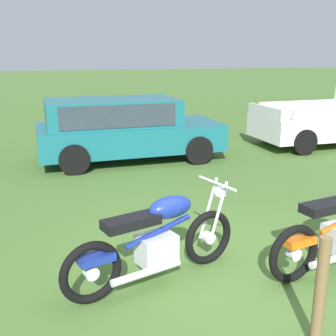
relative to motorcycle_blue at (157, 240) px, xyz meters
name	(u,v)px	position (x,y,z in m)	size (l,w,h in m)	color
ground_plane	(242,277)	(0.93, -0.20, -0.48)	(120.00, 120.00, 0.00)	#476B2D
motorcycle_blue	(157,240)	(0.00, 0.00, 0.00)	(2.07, 0.93, 1.02)	black
car_teal	(121,125)	(0.58, 5.40, 0.35)	(4.19, 1.99, 1.43)	#19606B
fence_post_wooden	(320,293)	(1.03, -1.40, 0.02)	(0.10, 0.10, 1.00)	brown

